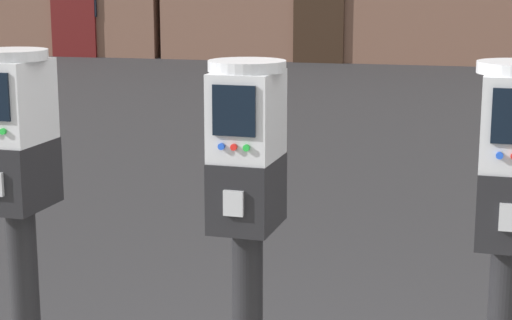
# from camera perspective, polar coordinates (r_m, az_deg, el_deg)

# --- Properties ---
(parking_meter_near_kerb) EXTENTS (0.22, 0.26, 1.35)m
(parking_meter_near_kerb) POSITION_cam_1_polar(r_m,az_deg,el_deg) (2.76, -15.12, -1.77)
(parking_meter_near_kerb) COLOR black
(parking_meter_near_kerb) RESTS_ON sidewalk_slab
(parking_meter_twin_adjacent) EXTENTS (0.22, 0.26, 1.33)m
(parking_meter_twin_adjacent) POSITION_cam_1_polar(r_m,az_deg,el_deg) (2.50, -0.58, -3.03)
(parking_meter_twin_adjacent) COLOR black
(parking_meter_twin_adjacent) RESTS_ON sidewalk_slab
(parking_meter_end_of_row) EXTENTS (0.22, 0.26, 1.35)m
(parking_meter_end_of_row) POSITION_cam_1_polar(r_m,az_deg,el_deg) (2.42, 16.13, -3.78)
(parking_meter_end_of_row) COLOR black
(parking_meter_end_of_row) RESTS_ON sidewalk_slab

